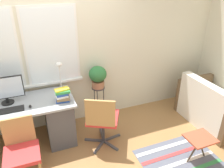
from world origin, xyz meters
TOP-DOWN VIEW (x-y plane):
  - ground_plane at (0.00, 0.00)m, footprint 14.00×14.00m
  - wall_back_with_window at (-0.02, 0.81)m, footprint 9.00×0.12m
  - desk at (-0.74, 0.36)m, footprint 1.85×0.73m
  - monitor at (-0.73, 0.46)m, footprint 0.50×0.18m
  - keyboard at (-0.72, 0.22)m, footprint 0.39×0.14m
  - mouse at (-0.44, 0.21)m, footprint 0.04×0.07m
  - desk_lamp at (0.06, 0.59)m, footprint 0.14×0.14m
  - book_stack at (0.02, 0.21)m, footprint 0.22×0.18m
  - desk_chair_wooden at (-0.62, -0.25)m, footprint 0.43×0.44m
  - office_chair_swivel at (0.52, -0.07)m, footprint 0.61×0.63m
  - couch_loveseat at (2.55, -0.22)m, footprint 0.79×1.19m
  - plant_stand at (0.69, 0.60)m, footprint 0.23×0.23m
  - potted_plant at (0.69, 0.60)m, footprint 0.30×0.30m
  - floor_rug_striped at (1.45, -0.76)m, footprint 1.13×0.77m
  - folding_stool at (1.69, -0.86)m, footprint 0.38×0.33m

SIDE VIEW (x-z plane):
  - ground_plane at x=0.00m, z-range 0.00..0.00m
  - floor_rug_striped at x=1.45m, z-range 0.00..0.01m
  - couch_loveseat at x=2.55m, z-range -0.12..0.72m
  - folding_stool at x=1.69m, z-range 0.16..0.56m
  - desk at x=-0.74m, z-range 0.02..0.78m
  - desk_chair_wooden at x=-0.62m, z-range 0.04..0.86m
  - office_chair_swivel at x=0.52m, z-range 0.04..0.95m
  - plant_stand at x=0.69m, z-range 0.24..0.91m
  - keyboard at x=-0.72m, z-range 0.76..0.77m
  - mouse at x=-0.44m, z-range 0.76..0.79m
  - book_stack at x=0.02m, z-range 0.75..0.96m
  - potted_plant at x=0.69m, z-range 0.70..1.08m
  - monitor at x=-0.73m, z-range 0.77..1.18m
  - desk_lamp at x=0.06m, z-range 0.83..1.29m
  - wall_back_with_window at x=-0.02m, z-range 0.00..2.70m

